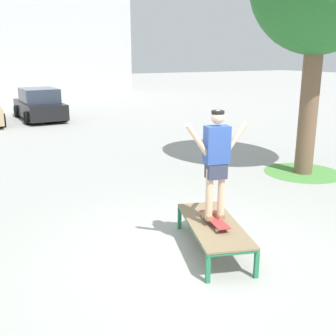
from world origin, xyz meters
TOP-DOWN VIEW (x-y plane):
  - ground_plane at (0.00, 0.00)m, footprint 120.00×120.00m
  - skate_box at (0.42, -0.06)m, footprint 1.31×2.04m
  - skateboard at (0.41, -0.09)m, footprint 0.36×0.82m
  - skater at (0.41, -0.09)m, footprint 0.99×0.34m
  - grass_patch_near_right at (5.08, 2.47)m, footprint 2.03×2.03m
  - car_black at (0.95, 15.32)m, footprint 1.95×4.22m

SIDE VIEW (x-z plane):
  - ground_plane at x=0.00m, z-range 0.00..0.00m
  - grass_patch_near_right at x=5.08m, z-range 0.00..0.01m
  - skate_box at x=0.42m, z-range 0.18..0.64m
  - skateboard at x=0.41m, z-range 0.49..0.58m
  - car_black at x=0.95m, z-range -0.06..1.44m
  - skater at x=0.41m, z-range 0.68..2.38m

